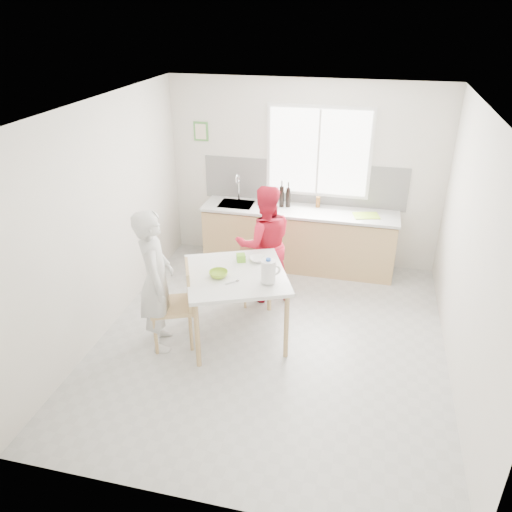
{
  "coord_description": "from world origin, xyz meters",
  "views": [
    {
      "loc": [
        0.94,
        -4.76,
        3.59
      ],
      "look_at": [
        -0.23,
        0.2,
        1.0
      ],
      "focal_mm": 35.0,
      "sensor_mm": 36.0,
      "label": 1
    }
  ],
  "objects": [
    {
      "name": "ground",
      "position": [
        0.0,
        0.0,
        0.0
      ],
      "size": [
        4.5,
        4.5,
        0.0
      ],
      "primitive_type": "plane",
      "color": "#B7B7B2",
      "rests_on": "ground"
    },
    {
      "name": "room_shell",
      "position": [
        0.0,
        0.0,
        1.64
      ],
      "size": [
        4.5,
        4.5,
        4.5
      ],
      "color": "silver",
      "rests_on": "ground"
    },
    {
      "name": "window",
      "position": [
        0.2,
        2.23,
        1.7
      ],
      "size": [
        1.5,
        0.06,
        1.3
      ],
      "color": "white",
      "rests_on": "room_shell"
    },
    {
      "name": "backsplash",
      "position": [
        0.0,
        2.24,
        1.23
      ],
      "size": [
        3.0,
        0.02,
        0.65
      ],
      "primitive_type": "cube",
      "color": "white",
      "rests_on": "room_shell"
    },
    {
      "name": "picture_frame",
      "position": [
        -1.55,
        2.23,
        1.9
      ],
      "size": [
        0.22,
        0.03,
        0.28
      ],
      "color": "#529B46",
      "rests_on": "room_shell"
    },
    {
      "name": "kitchen_counter",
      "position": [
        -0.0,
        1.95,
        0.42
      ],
      "size": [
        2.84,
        0.64,
        1.37
      ],
      "color": "tan",
      "rests_on": "ground"
    },
    {
      "name": "dining_table",
      "position": [
        -0.42,
        0.0,
        0.77
      ],
      "size": [
        1.46,
        1.46,
        0.86
      ],
      "rotation": [
        0.0,
        0.0,
        0.4
      ],
      "color": "white",
      "rests_on": "ground"
    },
    {
      "name": "chair_left",
      "position": [
        -1.04,
        -0.26,
        0.55
      ],
      "size": [
        0.6,
        0.6,
        1.0
      ],
      "rotation": [
        0.0,
        0.0,
        -1.17
      ],
      "color": "tan",
      "rests_on": "ground"
    },
    {
      "name": "chair_far",
      "position": [
        -0.42,
        0.89,
        0.45
      ],
      "size": [
        0.5,
        0.5,
        0.82
      ],
      "rotation": [
        0.0,
        0.0,
        0.4
      ],
      "color": "tan",
      "rests_on": "ground"
    },
    {
      "name": "person_white",
      "position": [
        -1.24,
        -0.34,
        0.84
      ],
      "size": [
        0.61,
        0.72,
        1.68
      ],
      "primitive_type": "imported",
      "rotation": [
        0.0,
        0.0,
        1.97
      ],
      "color": "silver",
      "rests_on": "ground"
    },
    {
      "name": "person_red",
      "position": [
        -0.3,
        0.97,
        0.79
      ],
      "size": [
        0.94,
        0.85,
        1.58
      ],
      "primitive_type": "imported",
      "rotation": [
        0.0,
        0.0,
        3.54
      ],
      "color": "red",
      "rests_on": "ground"
    },
    {
      "name": "bowl_green",
      "position": [
        -0.59,
        -0.12,
        0.89
      ],
      "size": [
        0.28,
        0.28,
        0.07
      ],
      "primitive_type": "imported",
      "rotation": [
        0.0,
        0.0,
        0.4
      ],
      "color": "#92C02C",
      "rests_on": "dining_table"
    },
    {
      "name": "bowl_white",
      "position": [
        -0.24,
        0.35,
        0.88
      ],
      "size": [
        0.26,
        0.26,
        0.05
      ],
      "primitive_type": "imported",
      "rotation": [
        0.0,
        0.0,
        0.4
      ],
      "color": "white",
      "rests_on": "dining_table"
    },
    {
      "name": "milk_jug",
      "position": [
        -0.01,
        -0.13,
        1.01
      ],
      "size": [
        0.22,
        0.16,
        0.28
      ],
      "rotation": [
        0.0,
        0.0,
        0.4
      ],
      "color": "white",
      "rests_on": "dining_table"
    },
    {
      "name": "green_box",
      "position": [
        -0.44,
        0.3,
        0.9
      ],
      "size": [
        0.13,
        0.13,
        0.09
      ],
      "primitive_type": "cube",
      "rotation": [
        0.0,
        0.0,
        0.4
      ],
      "color": "#74C32D",
      "rests_on": "dining_table"
    },
    {
      "name": "spoon",
      "position": [
        -0.41,
        -0.23,
        0.87
      ],
      "size": [
        0.13,
        0.12,
        0.01
      ],
      "primitive_type": "cylinder",
      "rotation": [
        0.0,
        1.57,
        0.75
      ],
      "color": "#A5A5AA",
      "rests_on": "dining_table"
    },
    {
      "name": "cutting_board",
      "position": [
        0.95,
        1.92,
        0.93
      ],
      "size": [
        0.4,
        0.33,
        0.01
      ],
      "primitive_type": "cube",
      "rotation": [
        0.0,
        0.0,
        0.25
      ],
      "color": "#A2D631",
      "rests_on": "kitchen_counter"
    },
    {
      "name": "wine_bottle_a",
      "position": [
        -0.28,
        2.0,
        1.08
      ],
      "size": [
        0.07,
        0.07,
        0.32
      ],
      "primitive_type": "cylinder",
      "color": "black",
      "rests_on": "kitchen_counter"
    },
    {
      "name": "wine_bottle_b",
      "position": [
        -0.18,
        2.02,
        1.07
      ],
      "size": [
        0.07,
        0.07,
        0.3
      ],
      "primitive_type": "cylinder",
      "color": "black",
      "rests_on": "kitchen_counter"
    },
    {
      "name": "jar_amber",
      "position": [
        0.25,
        2.1,
        1.0
      ],
      "size": [
        0.06,
        0.06,
        0.16
      ],
      "primitive_type": "cylinder",
      "color": "brown",
      "rests_on": "kitchen_counter"
    },
    {
      "name": "soap_bottle",
      "position": [
        -0.51,
        2.09,
        1.01
      ],
      "size": [
        0.09,
        0.09,
        0.18
      ],
      "primitive_type": "imported",
      "rotation": [
        0.0,
        0.0,
        -0.09
      ],
      "color": "#999999",
      "rests_on": "kitchen_counter"
    }
  ]
}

